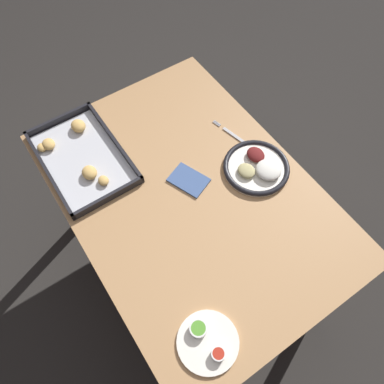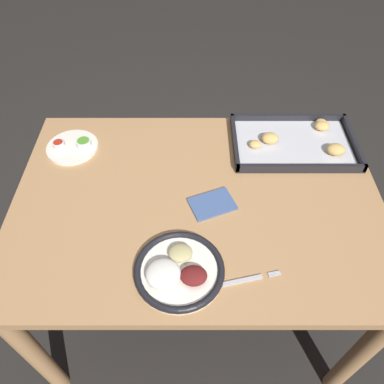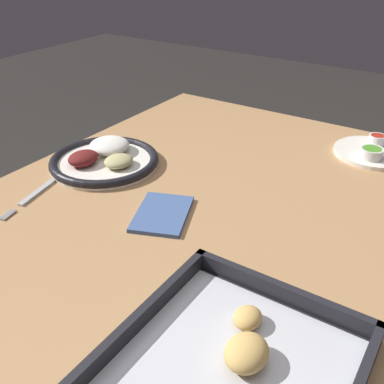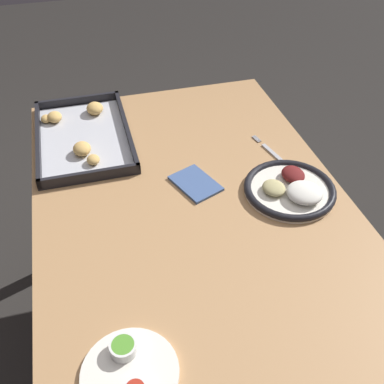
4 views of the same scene
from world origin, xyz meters
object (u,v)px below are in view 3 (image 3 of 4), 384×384
(saucer_plate, at_px, (373,151))
(napkin, at_px, (162,214))
(fork, at_px, (39,191))
(dinner_plate, at_px, (105,159))

(saucer_plate, distance_m, napkin, 0.55)
(napkin, bearing_deg, fork, -75.55)
(fork, distance_m, saucer_plate, 0.76)
(saucer_plate, xyz_separation_m, napkin, (0.49, -0.26, -0.01))
(saucer_plate, height_order, napkin, saucer_plate)
(dinner_plate, bearing_deg, napkin, 67.10)
(napkin, bearing_deg, saucer_plate, 151.78)
(dinner_plate, height_order, fork, dinner_plate)
(saucer_plate, bearing_deg, dinner_plate, -52.14)
(dinner_plate, height_order, saucer_plate, dinner_plate)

